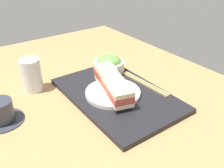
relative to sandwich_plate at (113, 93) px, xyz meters
The scene contains 10 objects.
ground_plane 7.05cm from the sandwich_plate, 22.33° to the left, with size 140.00×100.00×3.00cm, color tan.
serving_tray 2.39cm from the sandwich_plate, 84.51° to the right, with size 45.79×29.74×1.68cm, color black.
sandwich_plate is the anchor object (origin of this frame).
sandwich_near 8.19cm from the sandwich_plate, 164.42° to the left, with size 9.39×8.47×5.35cm.
sandwich_middle 3.46cm from the sandwich_plate, 26.57° to the right, with size 9.54×8.63×5.54cm.
sandwich_far 8.32cm from the sandwich_plate, 15.58° to the right, with size 9.55×8.55×5.95cm.
salad_bowl 18.51cm from the sandwich_plate, 30.78° to the right, with size 12.63×12.63×7.15cm.
chopsticks_pair 14.04cm from the sandwich_plate, 94.36° to the right, with size 22.74×3.18×0.70cm.
coffee_cup 36.35cm from the sandwich_plate, 74.61° to the left, with size 12.91×12.91×7.19cm.
drinking_glass 30.51cm from the sandwich_plate, 42.32° to the left, with size 7.33×7.33×12.22cm, color silver.
Camera 1 is at (-65.00, 40.99, 47.70)cm, focal length 39.76 mm.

